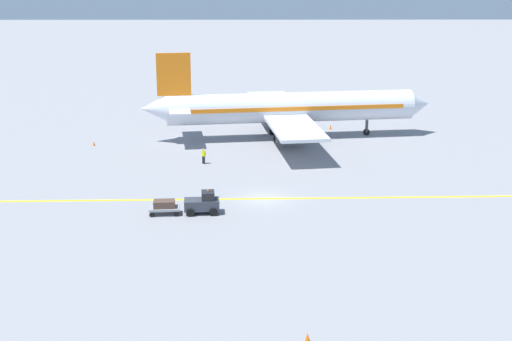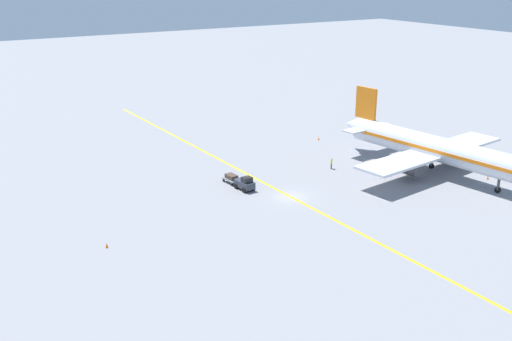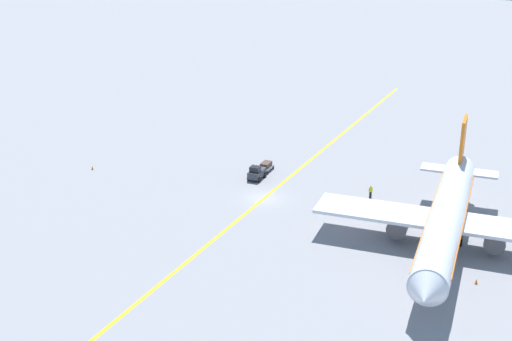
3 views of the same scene
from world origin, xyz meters
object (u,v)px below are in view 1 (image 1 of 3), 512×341
Objects in this scene: airplane_at_gate at (287,108)px; traffic_cone_near_nose at (94,143)px; traffic_cone_mid_apron at (307,337)px; ground_crew_worker at (204,156)px; baggage_cart_trailing at (164,206)px; traffic_cone_by_wingtip at (330,127)px; baggage_tug_dark at (203,203)px.

traffic_cone_near_nose is at bearing -80.88° from airplane_at_gate.
traffic_cone_near_nose is at bearing -154.21° from traffic_cone_mid_apron.
ground_crew_worker is 3.05× the size of traffic_cone_near_nose.
ground_crew_worker is 37.93m from traffic_cone_mid_apron.
airplane_at_gate reaches higher than traffic_cone_mid_apron.
ground_crew_worker reaches higher than baggage_cart_trailing.
ground_crew_worker is 3.05× the size of traffic_cone_by_wingtip.
airplane_at_gate is 11.44× the size of baggage_tug_dark.
baggage_cart_trailing is 4.91× the size of traffic_cone_mid_apron.
airplane_at_gate is 64.58× the size of traffic_cone_near_nose.
traffic_cone_near_nose is (-7.78, -13.38, -0.63)m from ground_crew_worker.
baggage_tug_dark reaches higher than traffic_cone_mid_apron.
baggage_tug_dark is at bearing 31.60° from traffic_cone_near_nose.
traffic_cone_by_wingtip is at bearing 172.43° from traffic_cone_mid_apron.
traffic_cone_near_nose is at bearing -74.00° from traffic_cone_by_wingtip.
airplane_at_gate reaches higher than baggage_tug_dark.
baggage_tug_dark reaches higher than traffic_cone_by_wingtip.
baggage_cart_trailing is 4.91× the size of traffic_cone_by_wingtip.
airplane_at_gate is 48.61m from traffic_cone_mid_apron.
baggage_cart_trailing reaches higher than traffic_cone_mid_apron.
baggage_cart_trailing is 23.82m from traffic_cone_mid_apron.
traffic_cone_mid_apron is (21.56, 7.35, -0.63)m from baggage_tug_dark.
airplane_at_gate is 21.14× the size of ground_crew_worker.
baggage_cart_trailing is at bearing -85.66° from baggage_tug_dark.
baggage_cart_trailing is (0.25, -3.29, -0.14)m from baggage_tug_dark.
traffic_cone_near_nose is (-23.49, -11.01, -0.49)m from baggage_cart_trailing.
traffic_cone_near_nose is at bearing -148.40° from baggage_tug_dark.
baggage_cart_trailing is at bearing -153.47° from traffic_cone_mid_apron.
airplane_at_gate is at bearing 178.55° from traffic_cone_mid_apron.
baggage_cart_trailing is 1.61× the size of ground_crew_worker.
airplane_at_gate is 64.58× the size of traffic_cone_by_wingtip.
ground_crew_worker reaches higher than traffic_cone_by_wingtip.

